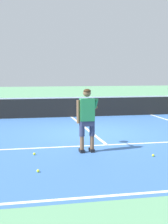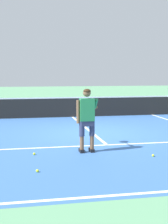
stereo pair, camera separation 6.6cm
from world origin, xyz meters
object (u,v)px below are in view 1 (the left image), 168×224
Objects in this scene: tennis_player at (87,116)px; tennis_ball_near_feet at (34,154)px; tennis_ball_mid_court at (153,155)px; tennis_ball_by_baseline at (38,171)px.

tennis_player is 1.71m from tennis_ball_near_feet.
tennis_ball_near_feet is 3.07m from tennis_ball_mid_court.
tennis_player is 25.95× the size of tennis_ball_by_baseline.
tennis_player is at bearing 48.18° from tennis_ball_by_baseline.
tennis_ball_near_feet is (-1.42, -0.05, -0.96)m from tennis_player.
tennis_ball_by_baseline is 3.08m from tennis_ball_mid_court.
tennis_player is 2.34m from tennis_ball_by_baseline.
tennis_ball_by_baseline is 1.00× the size of tennis_ball_mid_court.
tennis_ball_near_feet is at bearing 89.83° from tennis_ball_by_baseline.
tennis_player is at bearing 2.14° from tennis_ball_near_feet.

